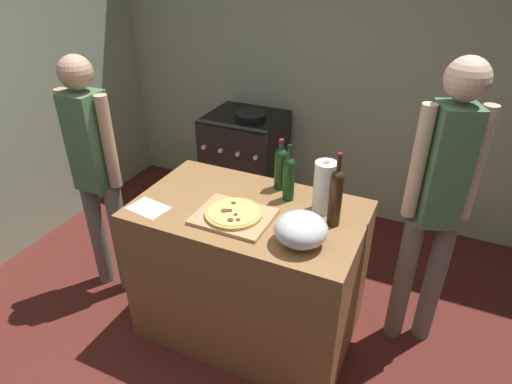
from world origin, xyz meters
The scene contains 15 objects.
ground_plane centered at (0.00, 1.21, -0.01)m, with size 4.70×3.03×0.02m, color #511E19.
kitchen_wall_rear centered at (0.00, 2.48, 1.30)m, with size 4.70×0.10×2.60m, color #99A889.
kitchen_wall_left centered at (-2.10, 1.21, 1.30)m, with size 0.10×3.03×2.60m, color #99A889.
counter centered at (-0.04, 0.77, 0.45)m, with size 1.27×0.75×0.90m, color olive.
cutting_board centered at (-0.07, 0.65, 0.91)m, with size 0.40×0.32×0.02m, color tan.
pizza centered at (-0.07, 0.65, 0.93)m, with size 0.30×0.30×0.03m.
mixing_bowl centered at (0.32, 0.59, 0.98)m, with size 0.26×0.26×0.16m.
paper_towel_roll centered at (0.33, 0.93, 1.05)m, with size 0.12×0.12×0.29m.
wine_bottle_amber centered at (0.42, 0.82, 1.07)m, with size 0.07×0.07×0.40m.
wine_bottle_clear centered at (0.12, 0.96, 1.05)m, with size 0.07×0.07×0.33m.
wine_bottle_dark centered at (0.03, 1.06, 1.04)m, with size 0.08×0.08×0.31m.
recipe_sheet centered at (-0.54, 0.54, 0.90)m, with size 0.21×0.15×0.00m, color white.
stove centered at (-0.70, 2.08, 0.45)m, with size 0.63×0.59×0.94m.
person_in_stripes centered at (-1.10, 0.75, 0.94)m, with size 0.37×0.21×1.64m.
person_in_red centered at (0.89, 1.14, 1.00)m, with size 0.34×0.26×1.74m.
Camera 1 is at (0.85, -1.05, 2.18)m, focal length 30.69 mm.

